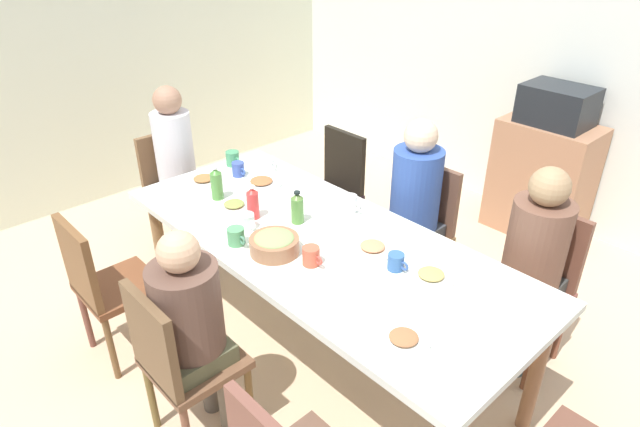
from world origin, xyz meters
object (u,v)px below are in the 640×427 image
at_px(person_2, 191,320).
at_px(plate_2, 262,183).
at_px(plate_0, 234,206).
at_px(cup_1, 268,163).
at_px(cup_6, 311,256).
at_px(cup_2, 247,222).
at_px(cup_7, 236,236).
at_px(person_1, 534,253).
at_px(bottle_0, 253,203).
at_px(bowl_0, 274,243).
at_px(cup_5, 238,169).
at_px(chair_3, 174,187).
at_px(person_3, 177,161).
at_px(plate_1, 403,340).
at_px(cup_4, 233,159).
at_px(person_0, 414,198).
at_px(chair_2, 178,359).
at_px(cup_0, 351,204).
at_px(plate_3, 431,276).
at_px(plate_5, 372,248).
at_px(microwave, 557,105).
at_px(bottle_1, 217,184).
at_px(side_cabinet, 541,179).
at_px(dining_table, 320,250).
at_px(cup_3, 396,262).
at_px(chair_1, 535,279).
at_px(bottle_2, 297,208).
at_px(chair_6, 334,185).
at_px(plate_4, 204,180).
at_px(chair_4, 103,282).

xyz_separation_m(person_2, plate_2, (-0.71, 0.95, 0.11)).
height_order(plate_0, cup_1, cup_1).
distance_m(plate_2, cup_6, 0.93).
xyz_separation_m(cup_2, cup_7, (0.09, -0.13, 0.00)).
distance_m(person_1, bottle_0, 1.51).
relative_size(plate_0, bowl_0, 0.85).
distance_m(plate_0, cup_1, 0.57).
bearing_deg(cup_5, chair_3, -167.91).
bearing_deg(cup_5, cup_6, -17.17).
bearing_deg(cup_6, person_3, 173.31).
bearing_deg(chair_3, plate_1, -6.93).
bearing_deg(cup_5, cup_2, -31.58).
distance_m(plate_0, cup_4, 0.61).
height_order(person_0, chair_2, person_0).
xyz_separation_m(plate_1, cup_0, (-0.89, 0.61, 0.04)).
height_order(plate_0, plate_3, same).
bearing_deg(plate_5, chair_2, -104.78).
xyz_separation_m(plate_2, cup_4, (-0.36, 0.04, 0.03)).
bearing_deg(microwave, plate_1, -75.29).
xyz_separation_m(bottle_0, bottle_1, (-0.33, -0.02, 0.00)).
bearing_deg(side_cabinet, plate_1, -75.29).
bearing_deg(dining_table, bottle_0, -163.99).
bearing_deg(cup_3, cup_6, -138.58).
relative_size(chair_1, bottle_2, 4.81).
relative_size(chair_2, chair_6, 1.00).
xyz_separation_m(person_3, bottle_1, (0.73, -0.13, 0.13)).
height_order(plate_4, side_cabinet, side_cabinet).
xyz_separation_m(plate_4, cup_5, (0.07, 0.22, 0.03)).
distance_m(plate_3, cup_3, 0.17).
bearing_deg(bottle_1, plate_4, 166.74).
distance_m(bowl_0, cup_4, 1.11).
bearing_deg(chair_4, plate_2, 85.96).
height_order(plate_5, cup_4, cup_4).
bearing_deg(person_2, bottle_2, 104.58).
distance_m(plate_1, bottle_0, 1.22).
relative_size(cup_1, side_cabinet, 0.14).
height_order(chair_2, cup_5, chair_2).
bearing_deg(cup_5, plate_4, -108.69).
distance_m(cup_3, cup_5, 1.36).
distance_m(chair_1, side_cabinet, 1.49).
xyz_separation_m(plate_3, cup_6, (-0.46, -0.33, 0.03)).
distance_m(bowl_0, bottle_2, 0.32).
relative_size(person_2, cup_7, 9.27).
distance_m(chair_3, bowl_0, 1.55).
distance_m(dining_table, cup_7, 0.44).
distance_m(person_0, plate_5, 0.72).
relative_size(bowl_0, cup_5, 2.19).
bearing_deg(chair_3, bottle_2, 1.18).
relative_size(plate_1, cup_3, 1.86).
relative_size(chair_4, cup_7, 7.30).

